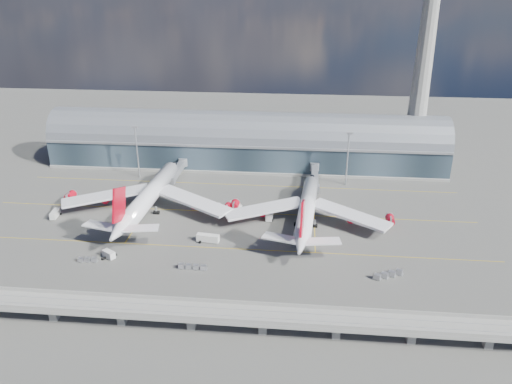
# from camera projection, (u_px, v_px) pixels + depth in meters

# --- Properties ---
(ground) EXTENTS (500.00, 500.00, 0.00)m
(ground) POSITION_uv_depth(u_px,v_px,m) (223.00, 235.00, 189.97)
(ground) COLOR #474744
(ground) RESTS_ON ground
(taxi_lines) EXTENTS (200.00, 80.12, 0.01)m
(taxi_lines) POSITION_uv_depth(u_px,v_px,m) (231.00, 210.00, 210.15)
(taxi_lines) COLOR gold
(taxi_lines) RESTS_ON ground
(terminal) EXTENTS (200.00, 30.00, 28.00)m
(terminal) POSITION_uv_depth(u_px,v_px,m) (246.00, 144.00, 256.66)
(terminal) COLOR #1D2831
(terminal) RESTS_ON ground
(control_tower) EXTENTS (19.00, 19.00, 103.00)m
(control_tower) POSITION_uv_depth(u_px,v_px,m) (423.00, 65.00, 237.66)
(control_tower) COLOR gray
(control_tower) RESTS_ON ground
(guideway) EXTENTS (220.00, 8.50, 7.20)m
(guideway) POSITION_uv_depth(u_px,v_px,m) (191.00, 312.00, 137.65)
(guideway) COLOR gray
(guideway) RESTS_ON ground
(floodlight_mast_left) EXTENTS (3.00, 0.70, 25.70)m
(floodlight_mast_left) POSITION_uv_depth(u_px,v_px,m) (137.00, 151.00, 239.20)
(floodlight_mast_left) COLOR gray
(floodlight_mast_left) RESTS_ON ground
(floodlight_mast_right) EXTENTS (3.00, 0.70, 25.70)m
(floodlight_mast_right) POSITION_uv_depth(u_px,v_px,m) (348.00, 157.00, 230.33)
(floodlight_mast_right) COLOR gray
(floodlight_mast_right) RESTS_ON ground
(airliner_left) EXTENTS (75.18, 78.95, 24.08)m
(airliner_left) POSITION_uv_depth(u_px,v_px,m) (148.00, 196.00, 206.12)
(airliner_left) COLOR white
(airliner_left) RESTS_ON ground
(airliner_right) EXTENTS (68.35, 71.45, 22.66)m
(airliner_right) POSITION_uv_depth(u_px,v_px,m) (307.00, 210.00, 196.20)
(airliner_right) COLOR white
(airliner_right) RESTS_ON ground
(jet_bridge_left) EXTENTS (4.40, 28.00, 7.25)m
(jet_bridge_left) POSITION_uv_depth(u_px,v_px,m) (178.00, 170.00, 239.08)
(jet_bridge_left) COLOR gray
(jet_bridge_left) RESTS_ON ground
(jet_bridge_right) EXTENTS (4.40, 32.00, 7.25)m
(jet_bridge_right) POSITION_uv_depth(u_px,v_px,m) (315.00, 176.00, 231.51)
(jet_bridge_right) COLOR gray
(jet_bridge_right) RESTS_ON ground
(service_truck_0) EXTENTS (3.05, 7.03, 2.82)m
(service_truck_0) POSITION_uv_depth(u_px,v_px,m) (55.00, 214.00, 203.31)
(service_truck_0) COLOR silver
(service_truck_0) RESTS_ON ground
(service_truck_1) EXTENTS (5.26, 4.50, 2.80)m
(service_truck_1) POSITION_uv_depth(u_px,v_px,m) (109.00, 255.00, 173.81)
(service_truck_1) COLOR silver
(service_truck_1) RESTS_ON ground
(service_truck_2) EXTENTS (8.60, 3.43, 3.03)m
(service_truck_2) POSITION_uv_depth(u_px,v_px,m) (208.00, 238.00, 184.29)
(service_truck_2) COLOR silver
(service_truck_2) RESTS_ON ground
(service_truck_3) EXTENTS (2.89, 6.65, 3.18)m
(service_truck_3) POSITION_uv_depth(u_px,v_px,m) (270.00, 215.00, 201.76)
(service_truck_3) COLOR silver
(service_truck_3) RESTS_ON ground
(service_truck_4) EXTENTS (3.01, 5.23, 2.88)m
(service_truck_4) POSITION_uv_depth(u_px,v_px,m) (216.00, 208.00, 208.37)
(service_truck_4) COLOR silver
(service_truck_4) RESTS_ON ground
(service_truck_5) EXTENTS (6.13, 7.08, 3.30)m
(service_truck_5) POSITION_uv_depth(u_px,v_px,m) (236.00, 207.00, 209.19)
(service_truck_5) COLOR silver
(service_truck_5) RESTS_ON ground
(cargo_train_0) EXTENTS (6.93, 2.15, 1.52)m
(cargo_train_0) POSITION_uv_depth(u_px,v_px,m) (87.00, 260.00, 171.83)
(cargo_train_0) COLOR gray
(cargo_train_0) RESTS_ON ground
(cargo_train_1) EXTENTS (10.01, 1.95, 1.66)m
(cargo_train_1) POSITION_uv_depth(u_px,v_px,m) (192.00, 267.00, 167.45)
(cargo_train_1) COLOR gray
(cargo_train_1) RESTS_ON ground
(cargo_train_2) EXTENTS (10.60, 6.18, 1.82)m
(cargo_train_2) POSITION_uv_depth(u_px,v_px,m) (388.00, 275.00, 163.01)
(cargo_train_2) COLOR gray
(cargo_train_2) RESTS_ON ground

